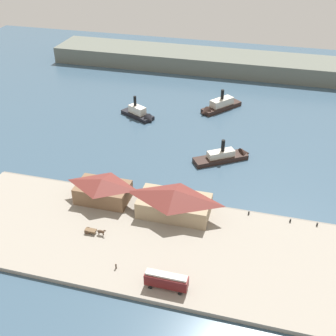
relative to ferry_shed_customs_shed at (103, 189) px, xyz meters
name	(u,v)px	position (x,y,z in m)	size (l,w,h in m)	color
ground_plane	(174,194)	(18.47, 9.05, -4.79)	(320.00, 320.00, 0.00)	#385166
quay_promenade	(152,242)	(18.47, -12.95, -4.19)	(110.00, 36.00, 1.20)	gray
seawall_edge	(171,200)	(18.47, 5.45, -4.29)	(110.00, 0.80, 1.00)	slate
ferry_shed_customs_shed	(103,189)	(0.00, 0.00, 0.00)	(15.19, 9.54, 7.08)	brown
ferry_shed_west_terminal	(174,202)	(21.12, -0.77, 0.38)	(19.81, 10.68, 7.82)	#998466
street_tram	(166,280)	(25.85, -26.70, -1.13)	(9.71, 2.66, 4.21)	maroon
horse_cart	(94,231)	(3.25, -14.22, -2.67)	(5.80, 1.52, 1.87)	brown
pedestrian_walking_west	(116,266)	(12.94, -24.12, -2.87)	(0.39, 0.39, 1.57)	#4C3D33
mooring_post_east	(249,213)	(41.07, 3.94, -3.14)	(0.44, 0.44, 0.90)	black
mooring_post_center_west	(290,221)	(52.17, 3.57, -3.14)	(0.44, 0.44, 0.90)	black
mooring_post_center_east	(317,224)	(59.07, 3.81, -3.14)	(0.44, 0.44, 0.90)	black
ferry_moored_east	(140,114)	(-7.08, 55.59, -3.27)	(15.94, 11.71, 10.10)	black
ferry_near_quay	(227,156)	(30.87, 32.87, -3.48)	(19.36, 15.07, 9.16)	black
ferry_approaching_east	(218,106)	(22.01, 70.56, -3.04)	(16.27, 18.75, 9.98)	black
far_headland	(227,63)	(18.47, 119.05, -0.79)	(180.00, 24.00, 8.00)	#60665B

